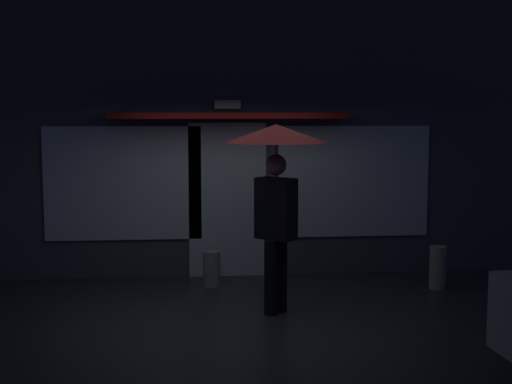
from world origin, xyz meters
The scene contains 5 objects.
ground_plane centered at (0.00, 0.00, 0.00)m, with size 18.00×18.00×0.00m, color #2D2D33.
building_facade centered at (0.00, 2.34, 2.22)m, with size 10.27×1.00×4.49m.
person_with_umbrella centered at (0.46, 0.24, 1.77)m, with size 1.18×1.18×2.21m.
sidewalk_bollard centered at (-0.25, 1.59, 0.24)m, with size 0.24×0.24×0.48m, color #9E998E.
sidewalk_bollard_2 centered at (2.75, 1.19, 0.29)m, with size 0.22×0.22×0.57m, color #B2A899.
Camera 1 is at (-0.50, -7.84, 2.37)m, focal length 49.84 mm.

